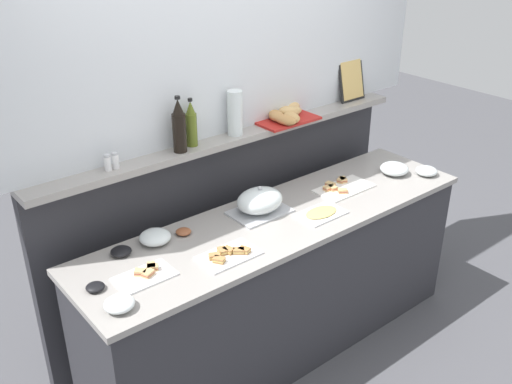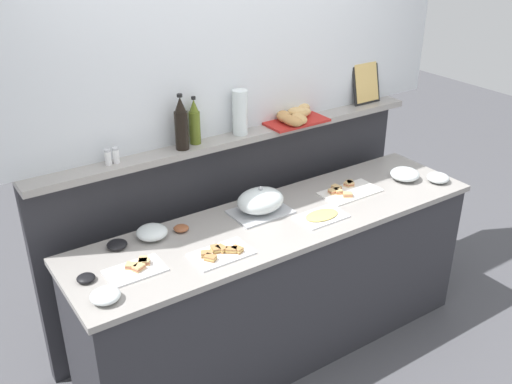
{
  "view_description": "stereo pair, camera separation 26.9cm",
  "coord_description": "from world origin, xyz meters",
  "px_view_note": "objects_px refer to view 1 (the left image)",
  "views": [
    {
      "loc": [
        -1.95,
        -2.17,
        2.55
      ],
      "look_at": [
        -0.11,
        0.1,
        1.09
      ],
      "focal_mm": 40.91,
      "sensor_mm": 36.0,
      "label": 1
    },
    {
      "loc": [
        -1.73,
        -2.33,
        2.55
      ],
      "look_at": [
        -0.11,
        0.1,
        1.09
      ],
      "focal_mm": 40.91,
      "sensor_mm": 36.0,
      "label": 2
    }
  ],
  "objects_px": {
    "glass_bowl_extra": "(426,171)",
    "framed_picture": "(351,80)",
    "condiment_bowl_red": "(121,251)",
    "sandwich_platter_side": "(342,187)",
    "pepper_shaker": "(116,160)",
    "condiment_bowl_teal": "(183,232)",
    "bread_basket": "(287,115)",
    "olive_oil_bottle": "(191,125)",
    "sandwich_platter_front": "(228,255)",
    "serving_cloche": "(260,202)",
    "cold_cuts_platter": "(321,213)",
    "glass_bowl_small": "(155,238)",
    "glass_bowl_medium": "(394,169)",
    "condiment_bowl_dark": "(95,287)",
    "salt_shaker": "(108,163)",
    "glass_bowl_large": "(119,304)",
    "wine_bottle_dark": "(179,127)",
    "sandwich_platter_rear": "(146,275)",
    "water_carafe": "(235,113)"
  },
  "relations": [
    {
      "from": "olive_oil_bottle",
      "to": "sandwich_platter_front",
      "type": "bearing_deg",
      "value": -107.99
    },
    {
      "from": "sandwich_platter_side",
      "to": "cold_cuts_platter",
      "type": "relative_size",
      "value": 1.33
    },
    {
      "from": "sandwich_platter_side",
      "to": "pepper_shaker",
      "type": "height_order",
      "value": "pepper_shaker"
    },
    {
      "from": "glass_bowl_small",
      "to": "pepper_shaker",
      "type": "xyz_separation_m",
      "value": [
        -0.07,
        0.22,
        0.39
      ]
    },
    {
      "from": "condiment_bowl_teal",
      "to": "condiment_bowl_dark",
      "type": "xyz_separation_m",
      "value": [
        -0.59,
        -0.17,
        0.0
      ]
    },
    {
      "from": "glass_bowl_large",
      "to": "condiment_bowl_red",
      "type": "height_order",
      "value": "glass_bowl_large"
    },
    {
      "from": "sandwich_platter_side",
      "to": "glass_bowl_extra",
      "type": "height_order",
      "value": "glass_bowl_extra"
    },
    {
      "from": "salt_shaker",
      "to": "sandwich_platter_rear",
      "type": "bearing_deg",
      "value": -99.67
    },
    {
      "from": "sandwich_platter_front",
      "to": "bread_basket",
      "type": "distance_m",
      "value": 1.13
    },
    {
      "from": "condiment_bowl_teal",
      "to": "bread_basket",
      "type": "relative_size",
      "value": 0.21
    },
    {
      "from": "glass_bowl_small",
      "to": "salt_shaker",
      "type": "xyz_separation_m",
      "value": [
        -0.12,
        0.22,
        0.39
      ]
    },
    {
      "from": "sandwich_platter_front",
      "to": "glass_bowl_small",
      "type": "xyz_separation_m",
      "value": [
        -0.22,
        0.35,
        0.02
      ]
    },
    {
      "from": "framed_picture",
      "to": "cold_cuts_platter",
      "type": "bearing_deg",
      "value": -145.04
    },
    {
      "from": "pepper_shaker",
      "to": "wine_bottle_dark",
      "type": "bearing_deg",
      "value": -2.59
    },
    {
      "from": "serving_cloche",
      "to": "salt_shaker",
      "type": "relative_size",
      "value": 3.91
    },
    {
      "from": "sandwich_platter_side",
      "to": "glass_bowl_small",
      "type": "relative_size",
      "value": 2.24
    },
    {
      "from": "sandwich_platter_front",
      "to": "glass_bowl_medium",
      "type": "relative_size",
      "value": 1.66
    },
    {
      "from": "sandwich_platter_front",
      "to": "framed_picture",
      "type": "height_order",
      "value": "framed_picture"
    },
    {
      "from": "glass_bowl_medium",
      "to": "glass_bowl_small",
      "type": "bearing_deg",
      "value": 172.02
    },
    {
      "from": "glass_bowl_extra",
      "to": "framed_picture",
      "type": "height_order",
      "value": "framed_picture"
    },
    {
      "from": "sandwich_platter_front",
      "to": "sandwich_platter_side",
      "type": "relative_size",
      "value": 0.83
    },
    {
      "from": "glass_bowl_small",
      "to": "condiment_bowl_teal",
      "type": "height_order",
      "value": "glass_bowl_small"
    },
    {
      "from": "olive_oil_bottle",
      "to": "condiment_bowl_dark",
      "type": "bearing_deg",
      "value": -153.12
    },
    {
      "from": "condiment_bowl_dark",
      "to": "salt_shaker",
      "type": "distance_m",
      "value": 0.65
    },
    {
      "from": "glass_bowl_medium",
      "to": "wine_bottle_dark",
      "type": "xyz_separation_m",
      "value": [
        -1.36,
        0.43,
        0.48
      ]
    },
    {
      "from": "wine_bottle_dark",
      "to": "sandwich_platter_front",
      "type": "bearing_deg",
      "value": -99.3
    },
    {
      "from": "condiment_bowl_red",
      "to": "glass_bowl_extra",
      "type": "bearing_deg",
      "value": -10.85
    },
    {
      "from": "condiment_bowl_red",
      "to": "water_carafe",
      "type": "bearing_deg",
      "value": 13.07
    },
    {
      "from": "condiment_bowl_red",
      "to": "framed_picture",
      "type": "relative_size",
      "value": 0.38
    },
    {
      "from": "cold_cuts_platter",
      "to": "condiment_bowl_red",
      "type": "bearing_deg",
      "value": 162.67
    },
    {
      "from": "cold_cuts_platter",
      "to": "glass_bowl_medium",
      "type": "distance_m",
      "value": 0.78
    },
    {
      "from": "condiment_bowl_red",
      "to": "wine_bottle_dark",
      "type": "height_order",
      "value": "wine_bottle_dark"
    },
    {
      "from": "glass_bowl_large",
      "to": "framed_picture",
      "type": "relative_size",
      "value": 0.49
    },
    {
      "from": "glass_bowl_extra",
      "to": "glass_bowl_large",
      "type": "bearing_deg",
      "value": -179.67
    },
    {
      "from": "glass_bowl_extra",
      "to": "olive_oil_bottle",
      "type": "height_order",
      "value": "olive_oil_bottle"
    },
    {
      "from": "glass_bowl_extra",
      "to": "salt_shaker",
      "type": "bearing_deg",
      "value": 162.93
    },
    {
      "from": "sandwich_platter_rear",
      "to": "condiment_bowl_dark",
      "type": "height_order",
      "value": "sandwich_platter_rear"
    },
    {
      "from": "condiment_bowl_teal",
      "to": "salt_shaker",
      "type": "height_order",
      "value": "salt_shaker"
    },
    {
      "from": "glass_bowl_extra",
      "to": "bread_basket",
      "type": "height_order",
      "value": "bread_basket"
    },
    {
      "from": "sandwich_platter_rear",
      "to": "salt_shaker",
      "type": "relative_size",
      "value": 3.28
    },
    {
      "from": "glass_bowl_large",
      "to": "condiment_bowl_teal",
      "type": "xyz_separation_m",
      "value": [
        0.57,
        0.37,
        -0.01
      ]
    },
    {
      "from": "framed_picture",
      "to": "wine_bottle_dark",
      "type": "bearing_deg",
      "value": -177.77
    },
    {
      "from": "condiment_bowl_teal",
      "to": "bread_basket",
      "type": "distance_m",
      "value": 1.05
    },
    {
      "from": "serving_cloche",
      "to": "pepper_shaker",
      "type": "xyz_separation_m",
      "value": [
        -0.71,
        0.31,
        0.35
      ]
    },
    {
      "from": "condiment_bowl_red",
      "to": "condiment_bowl_dark",
      "type": "distance_m",
      "value": 0.31
    },
    {
      "from": "sandwich_platter_front",
      "to": "cold_cuts_platter",
      "type": "distance_m",
      "value": 0.68
    },
    {
      "from": "condiment_bowl_teal",
      "to": "pepper_shaker",
      "type": "relative_size",
      "value": 0.97
    },
    {
      "from": "sandwich_platter_side",
      "to": "olive_oil_bottle",
      "type": "xyz_separation_m",
      "value": [
        -0.83,
        0.41,
        0.49
      ]
    },
    {
      "from": "serving_cloche",
      "to": "condiment_bowl_teal",
      "type": "distance_m",
      "value": 0.48
    },
    {
      "from": "sandwich_platter_front",
      "to": "condiment_bowl_red",
      "type": "height_order",
      "value": "condiment_bowl_red"
    }
  ]
}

